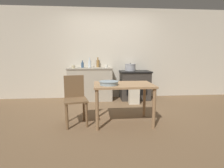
# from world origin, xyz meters

# --- Properties ---
(ground_plane) EXTENTS (14.00, 14.00, 0.00)m
(ground_plane) POSITION_xyz_m (0.00, 0.00, 0.00)
(ground_plane) COLOR brown
(wall_back) EXTENTS (8.00, 0.07, 2.55)m
(wall_back) POSITION_xyz_m (0.00, 1.58, 1.27)
(wall_back) COLOR beige
(wall_back) RESTS_ON ground_plane
(counter_cabinet) EXTENTS (1.22, 0.58, 0.90)m
(counter_cabinet) POSITION_xyz_m (-0.53, 1.27, 0.45)
(counter_cabinet) COLOR #B2A893
(counter_cabinet) RESTS_ON ground_plane
(stove) EXTENTS (0.84, 0.62, 0.81)m
(stove) POSITION_xyz_m (0.72, 1.26, 0.40)
(stove) COLOR #38332D
(stove) RESTS_ON ground_plane
(work_table) EXTENTS (1.06, 0.70, 0.73)m
(work_table) POSITION_xyz_m (0.13, -0.48, 0.62)
(work_table) COLOR #A87F56
(work_table) RESTS_ON ground_plane
(chair) EXTENTS (0.48, 0.48, 0.88)m
(chair) POSITION_xyz_m (-0.74, -0.45, 0.48)
(chair) COLOR brown
(chair) RESTS_ON ground_plane
(flour_sack) EXTENTS (0.26, 0.18, 0.40)m
(flour_sack) POSITION_xyz_m (0.60, 0.75, 0.20)
(flour_sack) COLOR beige
(flour_sack) RESTS_ON ground_plane
(stock_pot) EXTENTS (0.31, 0.31, 0.22)m
(stock_pot) POSITION_xyz_m (0.60, 1.33, 0.90)
(stock_pot) COLOR #A8A8AD
(stock_pot) RESTS_ON stove
(mixing_bowl_large) EXTENTS (0.33, 0.33, 0.07)m
(mixing_bowl_large) POSITION_xyz_m (-0.14, -0.57, 0.77)
(mixing_bowl_large) COLOR #93A8B2
(mixing_bowl_large) RESTS_ON work_table
(bottle_far_left) EXTENTS (0.08, 0.08, 0.28)m
(bottle_far_left) POSITION_xyz_m (-0.54, 1.35, 1.01)
(bottle_far_left) COLOR silver
(bottle_far_left) RESTS_ON counter_cabinet
(bottle_left) EXTENTS (0.08, 0.08, 0.28)m
(bottle_left) POSITION_xyz_m (-0.31, 1.47, 1.01)
(bottle_left) COLOR olive
(bottle_left) RESTS_ON counter_cabinet
(bottle_mid_left) EXTENTS (0.08, 0.08, 0.20)m
(bottle_mid_left) POSITION_xyz_m (-0.74, 1.34, 0.98)
(bottle_mid_left) COLOR #3D5675
(bottle_mid_left) RESTS_ON counter_cabinet
(cup_center_left) EXTENTS (0.07, 0.07, 0.08)m
(cup_center_left) POSITION_xyz_m (-0.09, 1.20, 0.94)
(cup_center_left) COLOR silver
(cup_center_left) RESTS_ON counter_cabinet
(cup_center) EXTENTS (0.09, 0.09, 0.08)m
(cup_center) POSITION_xyz_m (-0.96, 1.08, 0.94)
(cup_center) COLOR beige
(cup_center) RESTS_ON counter_cabinet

